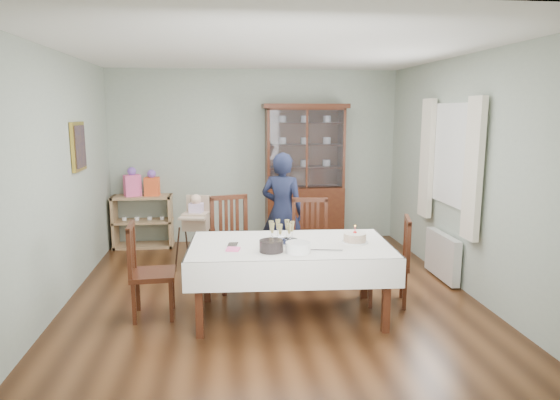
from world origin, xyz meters
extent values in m
plane|color=#593319|center=(0.00, 0.00, 0.00)|extent=(5.00, 5.00, 0.00)
plane|color=#9EAA99|center=(0.00, 2.50, 1.35)|extent=(4.50, 0.00, 4.50)
plane|color=#9EAA99|center=(-2.25, 0.00, 1.35)|extent=(0.00, 5.00, 5.00)
plane|color=#9EAA99|center=(2.25, 0.00, 1.35)|extent=(0.00, 5.00, 5.00)
plane|color=white|center=(0.00, 0.00, 2.70)|extent=(5.00, 5.00, 0.00)
cube|color=#432210|center=(0.13, -0.60, 0.72)|extent=(1.95, 1.15, 0.06)
cube|color=silver|center=(0.13, -0.60, 0.76)|extent=(2.06, 1.25, 0.01)
cube|color=#432210|center=(0.75, 2.26, 0.45)|extent=(1.20, 0.45, 0.90)
cube|color=white|center=(0.75, 2.07, 1.50)|extent=(1.12, 0.01, 1.16)
cube|color=#432210|center=(0.75, 2.26, 2.14)|extent=(1.30, 0.48, 0.07)
cube|color=tan|center=(-1.75, 2.28, 0.02)|extent=(0.90, 0.38, 0.04)
cube|color=tan|center=(-1.75, 2.28, 0.40)|extent=(0.90, 0.38, 0.03)
cube|color=tan|center=(-1.75, 2.28, 0.78)|extent=(0.90, 0.38, 0.04)
cube|color=tan|center=(-2.17, 2.28, 0.40)|extent=(0.04, 0.38, 0.80)
cube|color=tan|center=(-1.33, 2.28, 0.40)|extent=(0.04, 0.38, 0.80)
cube|color=gold|center=(-2.22, 0.80, 1.65)|extent=(0.04, 0.48, 0.58)
cube|color=white|center=(2.22, 0.30, 1.55)|extent=(0.04, 1.02, 1.22)
cube|color=silver|center=(2.16, -0.32, 1.45)|extent=(0.07, 0.30, 1.55)
cube|color=silver|center=(2.16, 0.92, 1.45)|extent=(0.07, 0.30, 1.55)
cube|color=white|center=(2.16, 0.30, 0.30)|extent=(0.10, 0.80, 0.55)
cube|color=#432210|center=(-0.40, 0.29, 0.49)|extent=(0.60, 0.60, 0.05)
cube|color=#432210|center=(-0.46, 0.50, 0.79)|extent=(0.45, 0.17, 0.57)
cube|color=#432210|center=(0.50, 0.33, 0.47)|extent=(0.52, 0.52, 0.05)
cube|color=#432210|center=(0.53, 0.53, 0.75)|extent=(0.44, 0.11, 0.54)
cube|color=#432210|center=(-1.24, -0.45, 0.44)|extent=(0.46, 0.46, 0.05)
cube|color=#432210|center=(-1.44, -0.46, 0.71)|extent=(0.06, 0.42, 0.51)
cube|color=#432210|center=(1.23, -0.37, 0.44)|extent=(0.53, 0.53, 0.05)
cube|color=#432210|center=(1.41, -0.42, 0.70)|extent=(0.15, 0.40, 0.51)
imported|color=black|center=(0.24, 0.96, 0.77)|extent=(0.67, 0.57, 1.55)
cube|color=tan|center=(-0.88, 1.17, 0.63)|extent=(0.38, 0.35, 0.23)
cube|color=tan|center=(-0.88, 1.17, 0.82)|extent=(0.33, 0.13, 0.27)
cube|color=tan|center=(-0.88, 1.17, 0.71)|extent=(0.37, 0.23, 0.03)
cube|color=silver|center=(-0.88, 1.17, 0.78)|extent=(0.20, 0.17, 0.17)
sphere|color=beige|center=(-0.88, 1.17, 0.92)|extent=(0.14, 0.14, 0.14)
cylinder|color=silver|center=(0.05, -0.54, 0.77)|extent=(0.35, 0.35, 0.01)
torus|color=silver|center=(0.05, -0.54, 0.78)|extent=(0.36, 0.36, 0.01)
cylinder|color=white|center=(0.79, -0.62, 0.77)|extent=(0.26, 0.26, 0.01)
cylinder|color=brown|center=(0.79, -0.62, 0.81)|extent=(0.23, 0.23, 0.08)
cylinder|color=silver|center=(0.79, -0.62, 0.86)|extent=(0.23, 0.23, 0.01)
cylinder|color=#F24C4C|center=(0.79, -0.62, 0.90)|extent=(0.01, 0.01, 0.06)
sphere|color=yellow|center=(0.79, -0.62, 0.93)|extent=(0.02, 0.02, 0.02)
cylinder|color=black|center=(-0.08, -0.85, 0.81)|extent=(0.26, 0.26, 0.11)
cylinder|color=white|center=(0.16, -0.92, 0.81)|extent=(0.30, 0.30, 0.10)
cube|color=#FF5D9D|center=(-0.44, -0.76, 0.77)|extent=(0.15, 0.15, 0.02)
cube|color=silver|center=(0.44, -0.89, 0.77)|extent=(0.30, 0.08, 0.01)
cube|color=#FF5D9D|center=(-1.88, 2.26, 0.96)|extent=(0.28, 0.23, 0.32)
sphere|color=#E533B2|center=(-1.88, 2.26, 1.17)|extent=(0.13, 0.13, 0.13)
cube|color=#FA5927|center=(-1.59, 2.26, 0.94)|extent=(0.23, 0.17, 0.28)
sphere|color=#E533B2|center=(-1.59, 2.26, 1.13)|extent=(0.13, 0.13, 0.13)
camera|label=1|loc=(-0.53, -5.38, 2.07)|focal=32.00mm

